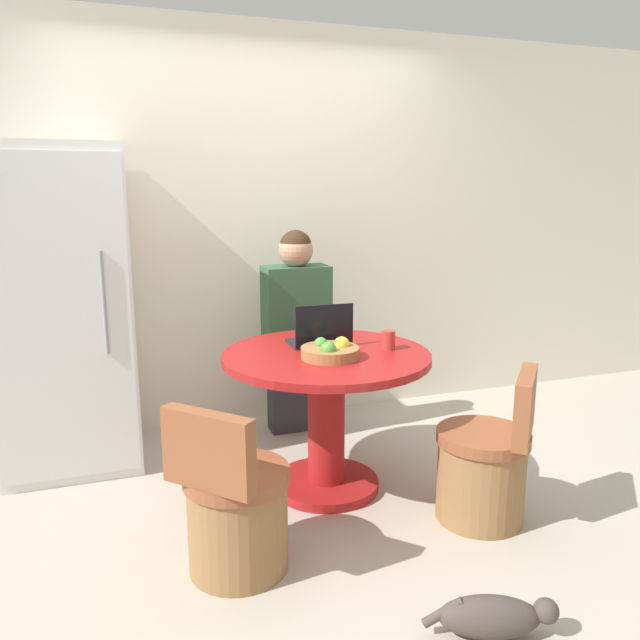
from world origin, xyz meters
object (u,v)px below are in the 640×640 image
(dining_table, at_px, (326,399))
(person_seated, at_px, (294,325))
(fruit_bowl, at_px, (330,351))
(laptop, at_px, (320,336))
(chair_near_right_corner, at_px, (485,468))
(cat, at_px, (493,616))
(chair_near_left_corner, at_px, (235,512))
(refrigerator, at_px, (63,311))

(dining_table, height_order, person_seated, person_seated)
(fruit_bowl, bearing_deg, person_seated, 85.19)
(dining_table, xyz_separation_m, person_seated, (0.06, 0.76, 0.23))
(dining_table, distance_m, laptop, 0.34)
(person_seated, distance_m, fruit_bowl, 0.86)
(chair_near_right_corner, relative_size, laptop, 2.38)
(fruit_bowl, height_order, cat, fruit_bowl)
(dining_table, relative_size, fruit_bowl, 3.67)
(chair_near_left_corner, distance_m, fruit_bowl, 0.91)
(laptop, bearing_deg, fruit_bowl, 82.11)
(refrigerator, bearing_deg, cat, -54.41)
(dining_table, relative_size, cat, 2.29)
(fruit_bowl, bearing_deg, chair_near_left_corner, -141.92)
(refrigerator, height_order, chair_near_left_corner, refrigerator)
(dining_table, bearing_deg, laptop, 82.43)
(chair_near_left_corner, height_order, laptop, laptop)
(laptop, xyz_separation_m, cat, (0.17, -1.41, -0.72))
(dining_table, height_order, laptop, laptop)
(refrigerator, relative_size, cat, 3.87)
(laptop, bearing_deg, chair_near_right_corner, 130.62)
(refrigerator, distance_m, chair_near_left_corner, 1.64)
(chair_near_right_corner, xyz_separation_m, laptop, (-0.59, 0.69, 0.54))
(person_seated, bearing_deg, laptop, 86.48)
(chair_near_left_corner, bearing_deg, fruit_bowl, -94.89)
(person_seated, xyz_separation_m, laptop, (-0.04, -0.60, 0.07))
(fruit_bowl, bearing_deg, cat, -80.15)
(refrigerator, distance_m, person_seated, 1.35)
(laptop, distance_m, fruit_bowl, 0.25)
(refrigerator, bearing_deg, chair_near_left_corner, -63.33)
(laptop, height_order, fruit_bowl, laptop)
(chair_near_right_corner, distance_m, cat, 0.85)
(refrigerator, height_order, cat, refrigerator)
(laptop, bearing_deg, chair_near_left_corner, 48.85)
(laptop, bearing_deg, refrigerator, -26.27)
(person_seated, bearing_deg, chair_near_right_corner, 113.24)
(refrigerator, bearing_deg, laptop, -26.27)
(cat, bearing_deg, chair_near_left_corner, 158.66)
(chair_near_right_corner, height_order, laptop, laptop)
(fruit_bowl, xyz_separation_m, cat, (0.20, -1.15, -0.70))
(person_seated, bearing_deg, dining_table, 85.67)
(refrigerator, bearing_deg, fruit_bowl, -35.22)
(chair_near_right_corner, relative_size, cat, 1.61)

